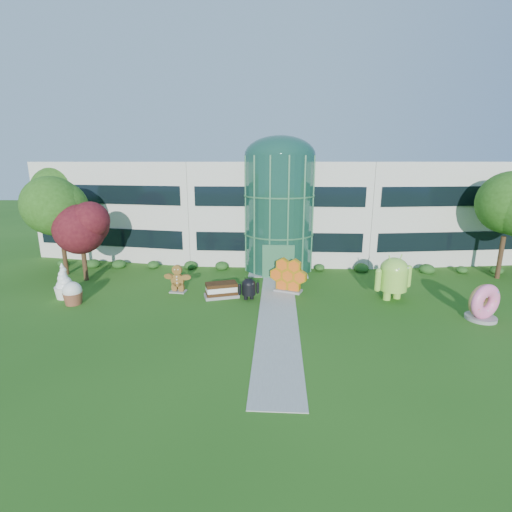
# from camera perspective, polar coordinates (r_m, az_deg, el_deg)

# --- Properties ---
(ground) EXTENTS (140.00, 140.00, 0.00)m
(ground) POSITION_cam_1_polar(r_m,az_deg,el_deg) (22.25, 3.37, -10.40)
(ground) COLOR #215114
(ground) RESTS_ON ground
(building) EXTENTS (46.00, 15.00, 9.30)m
(building) POSITION_cam_1_polar(r_m,az_deg,el_deg) (38.51, 3.54, 7.32)
(building) COLOR beige
(building) RESTS_ON ground
(atrium) EXTENTS (6.00, 6.00, 9.80)m
(atrium) POSITION_cam_1_polar(r_m,az_deg,el_deg) (32.53, 3.55, 6.49)
(atrium) COLOR #194738
(atrium) RESTS_ON ground
(walkway) EXTENTS (2.40, 20.00, 0.04)m
(walkway) POSITION_cam_1_polar(r_m,az_deg,el_deg) (24.08, 3.38, -8.37)
(walkway) COLOR #9E9E93
(walkway) RESTS_ON ground
(tree_red) EXTENTS (4.00, 4.00, 6.00)m
(tree_red) POSITION_cam_1_polar(r_m,az_deg,el_deg) (32.34, -25.15, 1.70)
(tree_red) COLOR #3F0C14
(tree_red) RESTS_ON ground
(trees_backdrop) EXTENTS (52.00, 8.00, 8.40)m
(trees_backdrop) POSITION_cam_1_polar(r_m,az_deg,el_deg) (33.62, 3.53, 5.54)
(trees_backdrop) COLOR #234C13
(trees_backdrop) RESTS_ON ground
(android_green) EXTENTS (3.62, 3.08, 3.48)m
(android_green) POSITION_cam_1_polar(r_m,az_deg,el_deg) (27.20, 20.42, -2.75)
(android_green) COLOR #90D243
(android_green) RESTS_ON ground
(android_black) EXTENTS (1.79, 1.46, 1.76)m
(android_black) POSITION_cam_1_polar(r_m,az_deg,el_deg) (25.70, -1.13, -4.81)
(android_black) COLOR black
(android_black) RESTS_ON ground
(donut) EXTENTS (2.45, 1.89, 2.29)m
(donut) POSITION_cam_1_polar(r_m,az_deg,el_deg) (26.22, 31.56, -6.00)
(donut) COLOR pink
(donut) RESTS_ON ground
(gingerbread) EXTENTS (2.35, 1.13, 2.09)m
(gingerbread) POSITION_cam_1_polar(r_m,az_deg,el_deg) (27.64, -11.98, -3.40)
(gingerbread) COLOR brown
(gingerbread) RESTS_ON ground
(ice_cream_sandwich) EXTENTS (2.62, 1.88, 1.05)m
(ice_cream_sandwich) POSITION_cam_1_polar(r_m,az_deg,el_deg) (26.33, -5.34, -5.22)
(ice_cream_sandwich) COLOR black
(ice_cream_sandwich) RESTS_ON ground
(honeycomb) EXTENTS (3.08, 1.94, 2.28)m
(honeycomb) POSITION_cam_1_polar(r_m,az_deg,el_deg) (27.21, 5.00, -3.20)
(honeycomb) COLOR orange
(honeycomb) RESTS_ON ground
(froyo) EXTENTS (1.93, 1.93, 2.50)m
(froyo) POSITION_cam_1_polar(r_m,az_deg,el_deg) (29.13, -27.47, -3.39)
(froyo) COLOR white
(froyo) RESTS_ON ground
(cupcake) EXTENTS (1.71, 1.71, 1.57)m
(cupcake) POSITION_cam_1_polar(r_m,az_deg,el_deg) (27.73, -26.39, -5.12)
(cupcake) COLOR white
(cupcake) RESTS_ON ground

